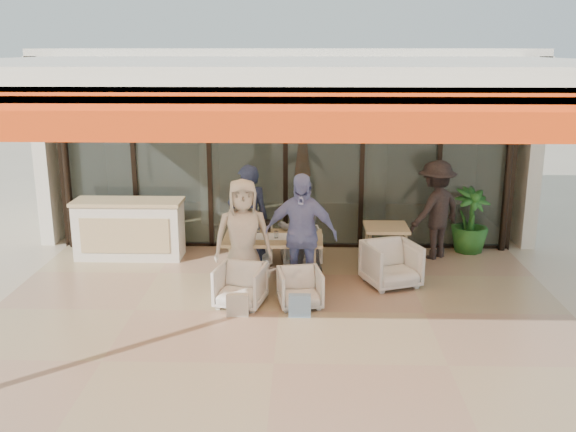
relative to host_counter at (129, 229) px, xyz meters
name	(u,v)px	position (x,y,z in m)	size (l,w,h in m)	color
ground	(279,313)	(2.66, -2.30, -0.53)	(70.00, 70.00, 0.00)	#C6B293
terrace_floor	(279,313)	(2.66, -2.30, -0.53)	(8.00, 6.00, 0.01)	tan
terrace_structure	(277,73)	(2.66, -2.56, 2.72)	(8.00, 6.00, 3.40)	silver
glass_storefront	(286,161)	(2.66, 0.70, 1.07)	(8.08, 0.10, 3.20)	#9EADA3
interior_block	(289,112)	(2.67, 3.02, 1.70)	(9.05, 3.62, 3.52)	silver
host_counter	(129,229)	(0.00, 0.00, 0.00)	(1.85, 0.65, 1.04)	silver
dining_table	(273,240)	(2.52, -1.10, 0.15)	(1.50, 0.90, 0.93)	tan
chair_far_left	(251,242)	(2.11, -0.15, -0.16)	(0.72, 0.67, 0.74)	white
chair_far_right	(301,244)	(2.95, -0.15, -0.20)	(0.64, 0.60, 0.66)	white
chair_near_left	(240,284)	(2.11, -2.05, -0.20)	(0.64, 0.60, 0.66)	white
chair_near_right	(300,287)	(2.95, -2.05, -0.23)	(0.59, 0.55, 0.60)	white
diner_navy	(248,219)	(2.11, -0.65, 0.36)	(0.65, 0.43, 1.78)	#1A203B
diner_grey	(301,227)	(2.95, -0.65, 0.24)	(0.75, 0.58, 1.54)	slate
diner_cream	(243,237)	(2.11, -1.55, 0.33)	(0.85, 0.55, 1.73)	beige
diner_periwinkle	(301,235)	(2.95, -1.55, 0.38)	(1.07, 0.45, 1.82)	#727CBE
tote_bag_cream	(238,306)	(2.11, -2.45, -0.36)	(0.30, 0.10, 0.34)	silver
tote_bag_blue	(300,306)	(2.95, -2.45, -0.36)	(0.30, 0.10, 0.34)	#99BFD8
side_table	(386,232)	(4.33, -0.46, 0.11)	(0.70, 0.70, 0.74)	tan
side_chair	(391,262)	(4.33, -1.21, -0.15)	(0.74, 0.70, 0.77)	white
standing_woman	(436,210)	(5.24, 0.16, 0.33)	(1.11, 0.64, 1.72)	black
potted_palm	(470,221)	(5.92, 0.49, 0.06)	(0.66, 0.66, 1.17)	#1E5919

